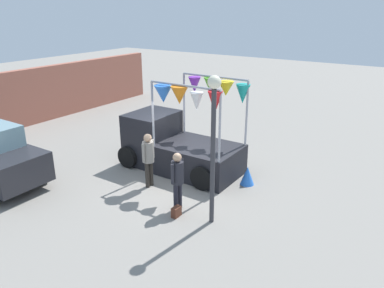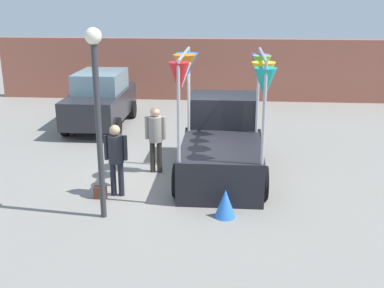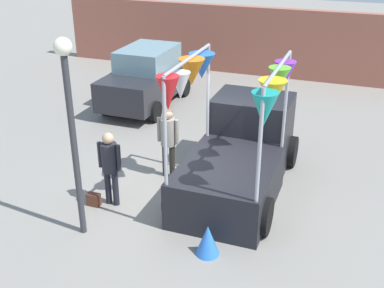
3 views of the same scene
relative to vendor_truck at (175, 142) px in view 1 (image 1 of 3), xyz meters
name	(u,v)px [view 1 (image 1 of 3)]	position (x,y,z in m)	size (l,w,h in m)	color
ground_plane	(174,178)	(-0.80, -0.52, -0.92)	(60.00, 60.00, 0.00)	gray
vendor_truck	(175,142)	(0.00, 0.00, 0.00)	(2.46, 4.07, 3.16)	black
person_customer	(177,176)	(-2.33, -1.76, 0.08)	(0.53, 0.34, 1.66)	black
person_vendor	(148,155)	(-1.67, -0.20, 0.12)	(0.53, 0.34, 1.72)	#2D2823
handbag	(176,212)	(-2.68, -1.96, -0.78)	(0.28, 0.16, 0.28)	#592D1E
street_lamp	(213,130)	(-2.37, -2.87, 1.58)	(0.32, 0.32, 3.83)	#333338
brick_boundary_wall	(6,102)	(-0.80, 8.72, 0.38)	(18.00, 0.36, 2.60)	#9E5947
folded_kite_bundle_azure	(247,175)	(0.13, -2.69, -0.62)	(0.44, 0.44, 0.60)	blue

